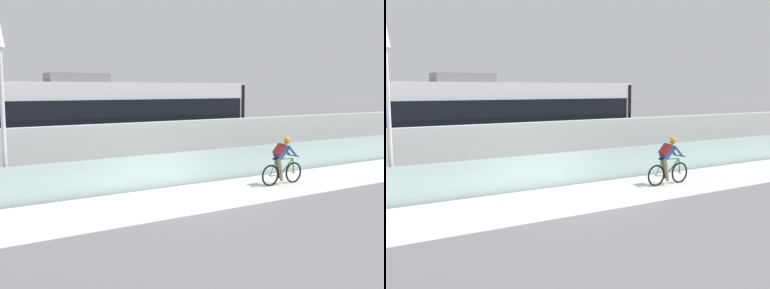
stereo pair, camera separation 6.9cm
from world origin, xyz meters
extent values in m
plane|color=slate|center=(0.00, 0.00, 0.00)|extent=(200.00, 200.00, 0.00)
cube|color=silver|center=(0.00, 0.00, 0.01)|extent=(32.00, 3.20, 0.01)
cube|color=silver|center=(0.00, 1.85, 0.55)|extent=(32.00, 0.05, 1.09)
cube|color=silver|center=(0.00, 3.65, 1.00)|extent=(32.00, 0.36, 1.99)
cube|color=#595654|center=(0.00, 6.13, 0.00)|extent=(32.00, 0.08, 0.01)
cube|color=#595654|center=(0.00, 7.57, 0.00)|extent=(32.00, 0.08, 0.01)
cube|color=silver|center=(1.18, 6.85, 1.90)|extent=(11.00, 2.50, 3.10)
cube|color=black|center=(1.18, 6.85, 2.25)|extent=(10.56, 2.54, 1.04)
cube|color=#4C4C51|center=(1.18, 6.85, 0.53)|extent=(10.78, 2.53, 0.28)
cube|color=slate|center=(-0.80, 6.85, 3.63)|extent=(2.40, 1.10, 0.36)
cube|color=#232326|center=(-2.34, 6.85, 0.36)|extent=(1.40, 1.88, 0.20)
cylinder|color=black|center=(-2.34, 6.13, 0.30)|extent=(0.60, 0.10, 0.60)
cylinder|color=black|center=(-2.34, 7.57, 0.30)|extent=(0.60, 0.10, 0.60)
cube|color=#232326|center=(4.70, 6.85, 0.36)|extent=(1.40, 1.88, 0.20)
cylinder|color=black|center=(4.70, 6.13, 0.30)|extent=(0.60, 0.10, 0.60)
cylinder|color=black|center=(4.70, 7.57, 0.30)|extent=(0.60, 0.10, 0.60)
cube|color=black|center=(6.63, 6.85, 1.90)|extent=(0.16, 2.54, 2.94)
torus|color=black|center=(4.37, 0.00, 0.36)|extent=(0.72, 0.06, 0.72)
cylinder|color=#99999E|center=(4.37, 0.00, 0.36)|extent=(0.07, 0.10, 0.07)
torus|color=black|center=(3.32, 0.00, 0.36)|extent=(0.72, 0.06, 0.72)
cylinder|color=#99999E|center=(3.32, 0.00, 0.36)|extent=(0.07, 0.10, 0.07)
cylinder|color=#337233|center=(4.03, 0.00, 0.57)|extent=(0.60, 0.04, 0.58)
cylinder|color=#337233|center=(3.65, 0.00, 0.59)|extent=(0.22, 0.04, 0.59)
cylinder|color=#337233|center=(3.94, 0.00, 0.86)|extent=(0.76, 0.04, 0.07)
cylinder|color=#337233|center=(3.53, 0.00, 0.33)|extent=(0.43, 0.03, 0.09)
cylinder|color=#337233|center=(3.44, 0.00, 0.62)|extent=(0.27, 0.02, 0.53)
cylinder|color=black|center=(4.34, 0.00, 0.60)|extent=(0.08, 0.03, 0.49)
cube|color=black|center=(3.56, 0.00, 0.90)|extent=(0.24, 0.10, 0.05)
cylinder|color=black|center=(4.32, 0.00, 0.95)|extent=(0.03, 0.58, 0.03)
cylinder|color=#262628|center=(3.74, 0.00, 0.30)|extent=(0.18, 0.02, 0.18)
cube|color=navy|center=(3.78, 0.00, 1.11)|extent=(0.50, 0.28, 0.51)
cube|color=maroon|center=(3.69, 0.00, 1.21)|extent=(0.38, 0.30, 0.38)
sphere|color=tan|center=(4.02, 0.00, 1.46)|extent=(0.20, 0.20, 0.20)
sphere|color=orange|center=(4.02, 0.00, 1.49)|extent=(0.23, 0.23, 0.23)
cylinder|color=navy|center=(4.14, -0.16, 1.12)|extent=(0.41, 0.08, 0.41)
cylinder|color=navy|center=(4.14, 0.16, 1.12)|extent=(0.41, 0.08, 0.41)
cylinder|color=#726656|center=(3.67, -0.09, 0.55)|extent=(0.25, 0.11, 0.79)
cylinder|color=#726656|center=(3.67, 0.09, 0.69)|extent=(0.25, 0.11, 0.52)
cylinder|color=gray|center=(-4.48, 2.15, 0.10)|extent=(0.24, 0.24, 0.20)
cylinder|color=silver|center=(-4.48, 2.15, 2.20)|extent=(0.12, 0.12, 4.20)
camera|label=1|loc=(-6.87, -11.21, 3.20)|focal=43.15mm
camera|label=2|loc=(-6.81, -11.24, 3.20)|focal=43.15mm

